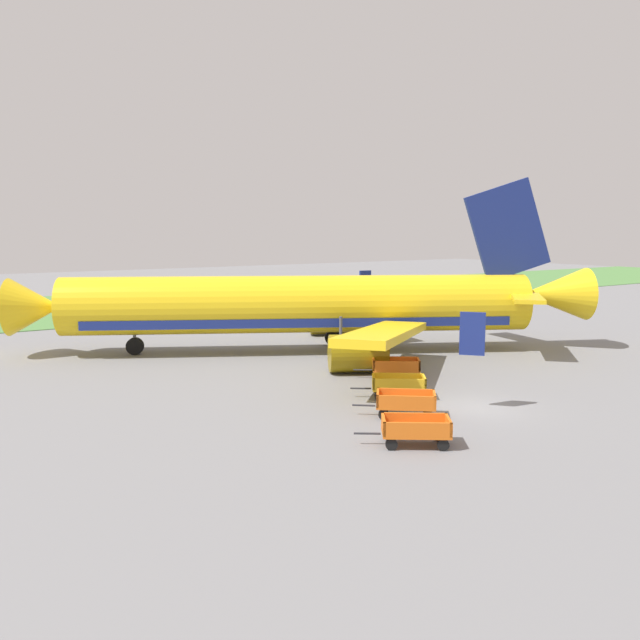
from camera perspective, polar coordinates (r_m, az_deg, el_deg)
ground_plane at (r=31.38m, az=12.94°, el=-7.22°), size 220.00×220.00×0.00m
grass_strip at (r=73.93m, az=-15.97°, el=1.26°), size 220.00×28.00×0.06m
airplane at (r=43.63m, az=-0.49°, el=1.24°), size 34.71×28.76×11.34m
baggage_cart_nearest at (r=25.46m, az=8.11°, el=-9.22°), size 3.32×2.67×1.07m
baggage_cart_second_in_row at (r=29.19m, az=7.27°, el=-6.99°), size 3.20×2.85×1.07m
baggage_cart_third_in_row at (r=32.29m, az=6.67°, el=-5.55°), size 3.29×2.71×1.07m
baggage_cart_fourth_in_row at (r=36.43m, az=6.45°, el=-4.01°), size 3.28×2.73×1.07m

